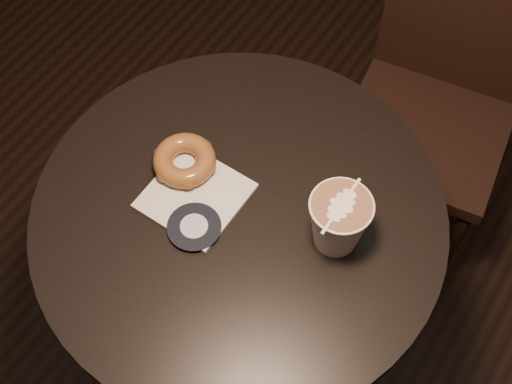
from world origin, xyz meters
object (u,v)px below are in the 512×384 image
chair (445,78)px  latte_cup (338,222)px  cafe_table (241,262)px  doughnut (184,160)px  pastry_bag (195,196)px

chair → latte_cup: size_ratio=8.33×
cafe_table → doughnut: doughnut is taller
doughnut → latte_cup: size_ratio=0.97×
chair → pastry_bag: 0.74m
pastry_bag → doughnut: (-0.05, 0.04, 0.02)m
chair → pastry_bag: bearing=-115.6°
cafe_table → chair: size_ratio=0.81×
cafe_table → chair: bearing=79.5°
cafe_table → latte_cup: size_ratio=6.72×
pastry_bag → chair: bearing=74.2°
doughnut → latte_cup: latte_cup is taller
pastry_bag → doughnut: size_ratio=1.42×
pastry_bag → doughnut: bearing=142.8°
chair → pastry_bag: (-0.20, -0.67, 0.23)m
pastry_bag → doughnut: doughnut is taller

